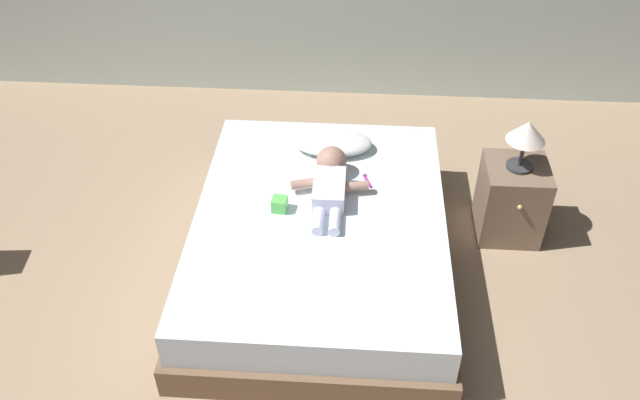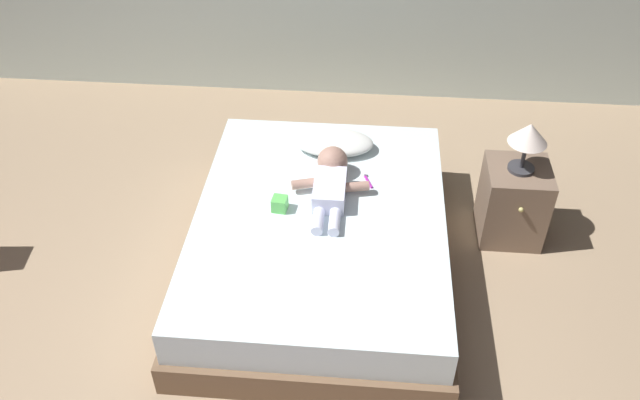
% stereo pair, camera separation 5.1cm
% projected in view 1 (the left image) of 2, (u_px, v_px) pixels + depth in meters
% --- Properties ---
extents(ground_plane, '(8.00, 8.00, 0.00)m').
position_uv_depth(ground_plane, '(269.00, 393.00, 3.30)').
color(ground_plane, tan).
extents(bed, '(1.47, 1.93, 0.41)m').
position_uv_depth(bed, '(320.00, 241.00, 3.86)').
color(bed, brown).
rests_on(bed, ground_plane).
extents(pillow, '(0.50, 0.29, 0.11)m').
position_uv_depth(pillow, '(332.00, 142.00, 4.17)').
color(pillow, white).
rests_on(pillow, bed).
extents(baby, '(0.46, 0.66, 0.18)m').
position_uv_depth(baby, '(330.00, 181.00, 3.85)').
color(baby, white).
rests_on(baby, bed).
extents(toothbrush, '(0.06, 0.13, 0.02)m').
position_uv_depth(toothbrush, '(366.00, 180.00, 3.95)').
color(toothbrush, '#AE28A6').
rests_on(toothbrush, bed).
extents(nightstand, '(0.38, 0.41, 0.50)m').
position_uv_depth(nightstand, '(511.00, 200.00, 4.07)').
color(nightstand, '#78614E').
rests_on(nightstand, ground_plane).
extents(lamp, '(0.22, 0.22, 0.32)m').
position_uv_depth(lamp, '(527.00, 134.00, 3.76)').
color(lamp, '#333338').
rests_on(lamp, nightstand).
extents(toy_block, '(0.09, 0.09, 0.08)m').
position_uv_depth(toy_block, '(280.00, 204.00, 3.73)').
color(toy_block, '#5FCA5A').
rests_on(toy_block, bed).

